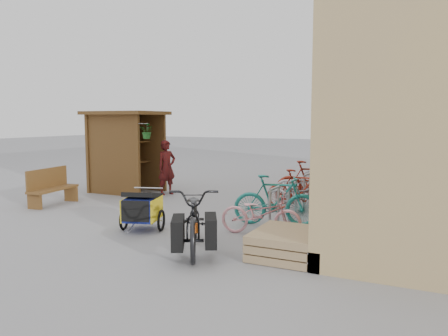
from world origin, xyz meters
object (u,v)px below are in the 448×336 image
at_px(bike_1, 276,200).
at_px(bike_5, 312,182).
at_px(child_trailer, 142,207).
at_px(bike_0, 261,214).
at_px(bench, 51,186).
at_px(bike_3, 301,191).
at_px(shopping_carts, 363,168).
at_px(pallet_stack, 287,243).
at_px(bike_6, 326,184).
at_px(cargo_bike, 195,218).
at_px(kiosk, 124,140).
at_px(bike_2, 300,196).
at_px(person_kiosk, 167,167).
at_px(bike_7, 329,177).
at_px(bike_4, 311,186).

xyz_separation_m(bike_1, bike_5, (0.08, 2.58, 0.04)).
distance_m(child_trailer, bike_0, 2.32).
bearing_deg(bench, bike_3, 10.14).
relative_size(shopping_carts, bike_3, 1.19).
bearing_deg(pallet_stack, bike_6, 96.24).
distance_m(child_trailer, cargo_bike, 1.77).
bearing_deg(cargo_bike, child_trailer, 126.71).
relative_size(bench, cargo_bike, 0.69).
xyz_separation_m(kiosk, bike_2, (5.61, -0.75, -1.12)).
bearing_deg(bike_3, child_trailer, 139.88).
height_order(bike_0, bike_2, bike_2).
bearing_deg(shopping_carts, child_trailer, -111.60).
relative_size(bike_0, bike_5, 0.83).
xyz_separation_m(bike_0, bike_5, (0.09, 3.42, 0.15)).
relative_size(person_kiosk, bike_5, 0.85).
height_order(cargo_bike, bike_5, bike_5).
relative_size(shopping_carts, bike_7, 1.08).
distance_m(bench, bike_4, 6.58).
xyz_separation_m(person_kiosk, bike_6, (4.29, 1.36, -0.38)).
bearing_deg(bike_4, cargo_bike, 161.95).
bearing_deg(bike_3, bench, 105.43).
relative_size(child_trailer, bike_2, 0.86).
bearing_deg(bike_5, bike_2, 167.96).
relative_size(cargo_bike, bike_4, 1.18).
bearing_deg(bike_1, child_trailer, 109.11).
bearing_deg(bike_0, bike_7, -9.79).
bearing_deg(bike_7, bike_5, -170.35).
bearing_deg(bike_4, bike_5, -8.19).
bearing_deg(pallet_stack, shopping_carts, 90.00).
xyz_separation_m(pallet_stack, bike_2, (-0.67, 3.12, 0.22)).
height_order(child_trailer, bike_5, bike_5).
height_order(bench, cargo_bike, cargo_bike).
relative_size(bench, bike_4, 0.82).
height_order(bike_6, bike_7, bike_7).
bearing_deg(pallet_stack, bike_1, 113.88).
xyz_separation_m(kiosk, cargo_bike, (4.82, -4.24, -1.01)).
height_order(child_trailer, bike_0, bike_0).
xyz_separation_m(bike_4, bike_7, (0.14, 1.54, 0.06)).
xyz_separation_m(person_kiosk, bike_7, (4.28, 1.81, -0.24)).
height_order(bench, bike_2, bench).
bearing_deg(bike_1, bike_6, -18.74).
bearing_deg(cargo_bike, bike_3, 50.80).
relative_size(kiosk, bike_6, 1.63).
bearing_deg(cargo_bike, bike_4, 52.80).
bearing_deg(bike_7, cargo_bike, -172.30).
distance_m(bench, bike_5, 6.65).
relative_size(bike_5, bike_6, 1.21).
bearing_deg(person_kiosk, bike_5, -60.38).
distance_m(kiosk, bench, 2.67).
xyz_separation_m(kiosk, bike_0, (5.44, -2.84, -1.15)).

